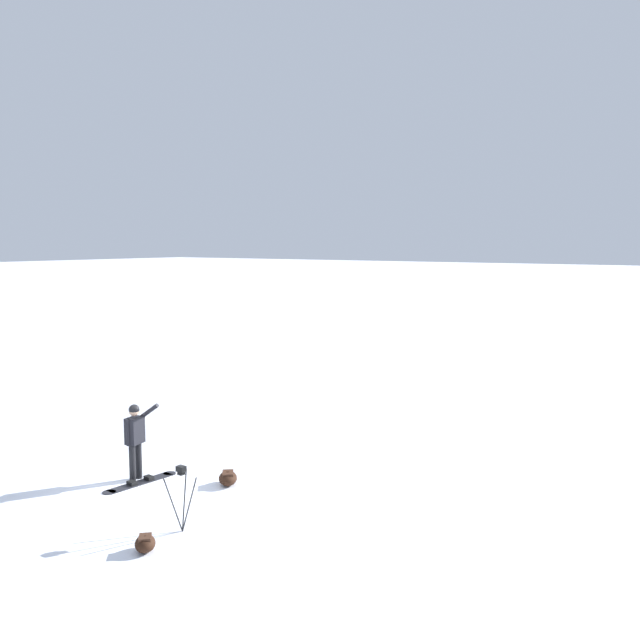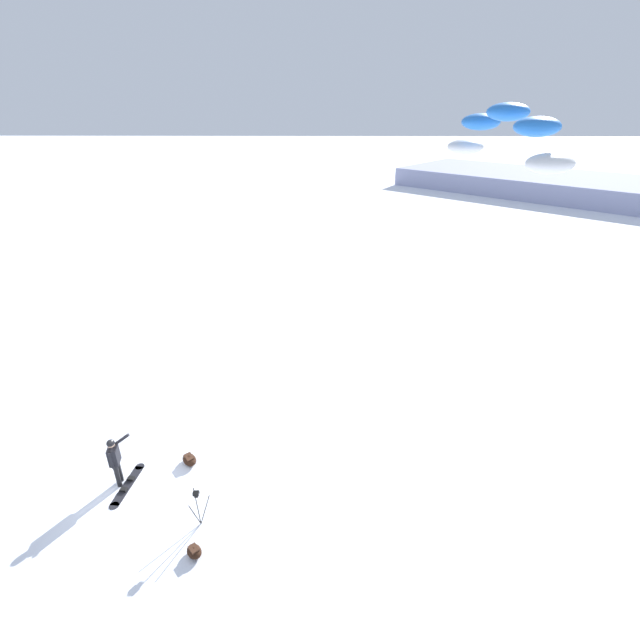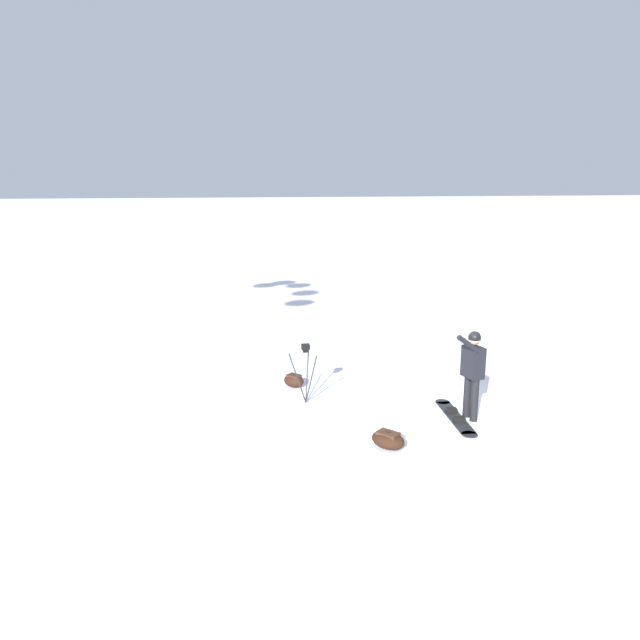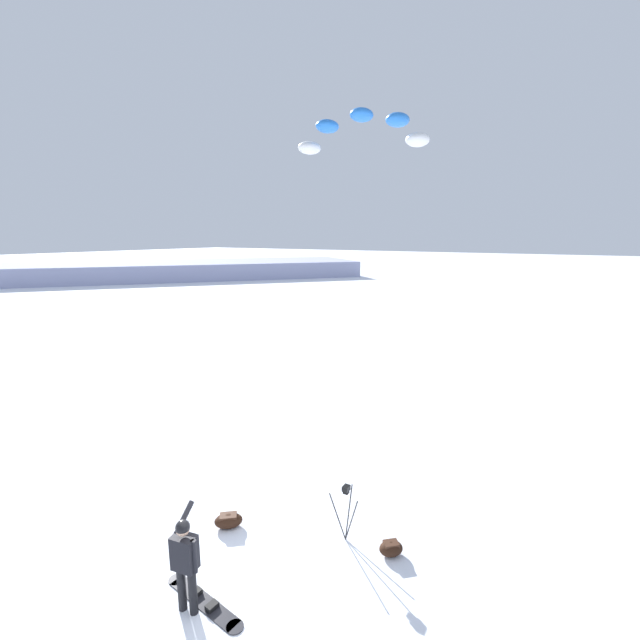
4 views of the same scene
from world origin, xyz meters
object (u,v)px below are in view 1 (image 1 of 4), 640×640
gear_bag_small (228,478)px  camera_tripod (182,484)px  snowboard (140,482)px  gear_bag_large (145,543)px  snowboarder (135,434)px

gear_bag_small → camera_tripod: bearing=22.5°
snowboard → gear_bag_large: gear_bag_large is taller
snowboard → camera_tripod: 3.06m
snowboard → gear_bag_small: bearing=120.7°
camera_tripod → gear_bag_small: (-2.32, -0.96, -0.72)m
gear_bag_large → snowboard: bearing=-130.6°
snowboarder → camera_tripod: size_ratio=1.41×
camera_tripod → gear_bag_small: camera_tripod is taller
snowboarder → gear_bag_small: size_ratio=2.43×
camera_tripod → gear_bag_small: size_ratio=1.73×
gear_bag_large → camera_tripod: bearing=-175.2°
snowboarder → gear_bag_large: size_ratio=2.96×
snowboarder → gear_bag_small: 2.26m
gear_bag_small → gear_bag_large: bearing=17.6°
snowboard → camera_tripod: camera_tripod is taller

